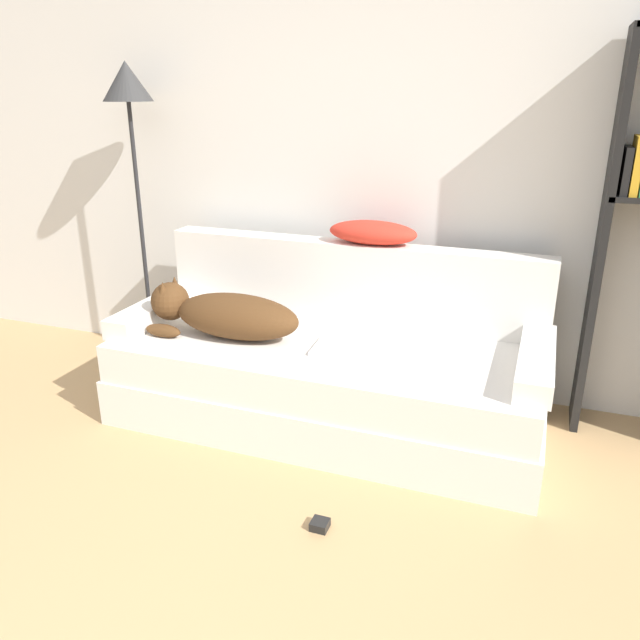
{
  "coord_description": "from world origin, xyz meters",
  "views": [
    {
      "loc": [
        0.86,
        -0.73,
        1.59
      ],
      "look_at": [
        -0.09,
        1.84,
        0.57
      ],
      "focal_mm": 35.0,
      "sensor_mm": 36.0,
      "label": 1
    }
  ],
  "objects_px": {
    "throw_pillow": "(373,232)",
    "laptop": "(350,349)",
    "power_adapter": "(320,525)",
    "couch": "(327,382)",
    "floor_lamp": "(129,108)",
    "dog": "(224,314)"
  },
  "relations": [
    {
      "from": "throw_pillow",
      "to": "power_adapter",
      "type": "xyz_separation_m",
      "value": [
        0.15,
        -1.19,
        -0.88
      ]
    },
    {
      "from": "throw_pillow",
      "to": "laptop",
      "type": "bearing_deg",
      "value": -86.06
    },
    {
      "from": "couch",
      "to": "throw_pillow",
      "type": "bearing_deg",
      "value": 74.06
    },
    {
      "from": "laptop",
      "to": "throw_pillow",
      "type": "distance_m",
      "value": 0.65
    },
    {
      "from": "throw_pillow",
      "to": "dog",
      "type": "bearing_deg",
      "value": -142.47
    },
    {
      "from": "couch",
      "to": "floor_lamp",
      "type": "bearing_deg",
      "value": 164.81
    },
    {
      "from": "laptop",
      "to": "throw_pillow",
      "type": "bearing_deg",
      "value": 90.45
    },
    {
      "from": "dog",
      "to": "laptop",
      "type": "height_order",
      "value": "dog"
    },
    {
      "from": "dog",
      "to": "laptop",
      "type": "relative_size",
      "value": 2.23
    },
    {
      "from": "dog",
      "to": "laptop",
      "type": "bearing_deg",
      "value": 2.27
    },
    {
      "from": "laptop",
      "to": "power_adapter",
      "type": "height_order",
      "value": "laptop"
    },
    {
      "from": "throw_pillow",
      "to": "floor_lamp",
      "type": "relative_size",
      "value": 0.27
    },
    {
      "from": "laptop",
      "to": "floor_lamp",
      "type": "xyz_separation_m",
      "value": [
        -1.41,
        0.41,
        1.06
      ]
    },
    {
      "from": "floor_lamp",
      "to": "laptop",
      "type": "bearing_deg",
      "value": -16.22
    },
    {
      "from": "dog",
      "to": "floor_lamp",
      "type": "distance_m",
      "value": 1.29
    },
    {
      "from": "laptop",
      "to": "floor_lamp",
      "type": "bearing_deg",
      "value": 160.29
    },
    {
      "from": "floor_lamp",
      "to": "power_adapter",
      "type": "relative_size",
      "value": 25.87
    },
    {
      "from": "throw_pillow",
      "to": "power_adapter",
      "type": "distance_m",
      "value": 1.49
    },
    {
      "from": "laptop",
      "to": "couch",
      "type": "bearing_deg",
      "value": 151.57
    },
    {
      "from": "floor_lamp",
      "to": "power_adapter",
      "type": "height_order",
      "value": "floor_lamp"
    },
    {
      "from": "couch",
      "to": "throw_pillow",
      "type": "relative_size",
      "value": 4.54
    },
    {
      "from": "couch",
      "to": "laptop",
      "type": "height_order",
      "value": "laptop"
    }
  ]
}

